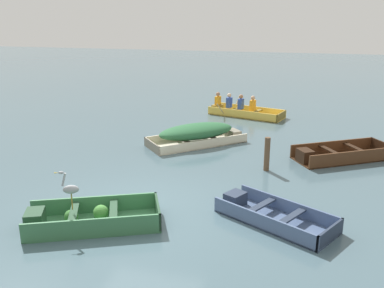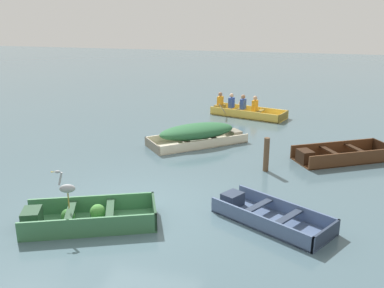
{
  "view_description": "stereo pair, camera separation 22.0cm",
  "coord_description": "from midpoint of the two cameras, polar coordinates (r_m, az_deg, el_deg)",
  "views": [
    {
      "loc": [
        3.27,
        -8.23,
        4.29
      ],
      "look_at": [
        0.16,
        4.04,
        0.35
      ],
      "focal_mm": 40.0,
      "sensor_mm": 36.0,
      "label": 1
    },
    {
      "loc": [
        3.49,
        -8.17,
        4.29
      ],
      "look_at": [
        0.16,
        4.04,
        0.35
      ],
      "focal_mm": 40.0,
      "sensor_mm": 36.0,
      "label": 2
    }
  ],
  "objects": [
    {
      "name": "heron_on_dinghy",
      "position": [
        9.03,
        -16.64,
        -5.68
      ],
      "size": [
        0.45,
        0.25,
        0.84
      ],
      "color": "olive",
      "rests_on": "dinghy_green_foreground"
    },
    {
      "name": "mooring_post",
      "position": [
        12.08,
        9.45,
        -1.34
      ],
      "size": [
        0.16,
        0.16,
        0.96
      ],
      "primitive_type": "cylinder",
      "color": "brown",
      "rests_on": "ground"
    },
    {
      "name": "skiff_cream_mid_moored",
      "position": [
        14.36,
        0.25,
        1.48
      ],
      "size": [
        3.28,
        3.11,
        0.68
      ],
      "color": "beige",
      "rests_on": "ground"
    },
    {
      "name": "skiff_dark_varnish_far_moored",
      "position": [
        13.6,
        18.46,
        -1.38
      ],
      "size": [
        3.08,
        2.45,
        0.41
      ],
      "color": "#4C2D19",
      "rests_on": "ground"
    },
    {
      "name": "rowboat_yellow_with_crew",
      "position": [
        18.52,
        6.22,
        4.52
      ],
      "size": [
        3.33,
        2.31,
        0.91
      ],
      "color": "#E5BC47",
      "rests_on": "ground"
    },
    {
      "name": "skiff_slate_blue_near_moored",
      "position": [
        9.4,
        9.75,
        -9.31
      ],
      "size": [
        2.71,
        2.14,
        0.34
      ],
      "color": "#475B7F",
      "rests_on": "ground"
    },
    {
      "name": "dinghy_green_foreground",
      "position": [
        9.34,
        -14.45,
        -9.6
      ],
      "size": [
        2.94,
        2.11,
        0.42
      ],
      "color": "#387047",
      "rests_on": "ground"
    },
    {
      "name": "ground_plane",
      "position": [
        9.85,
        -7.42,
        -8.68
      ],
      "size": [
        80.0,
        80.0,
        0.0
      ],
      "primitive_type": "plane",
      "color": "#47606B"
    }
  ]
}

